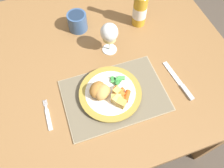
# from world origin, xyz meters

# --- Properties ---
(ground_plane) EXTENTS (6.00, 6.00, 0.00)m
(ground_plane) POSITION_xyz_m (0.00, 0.00, 0.00)
(ground_plane) COLOR #4C4238
(dining_table) EXTENTS (1.20, 0.96, 0.74)m
(dining_table) POSITION_xyz_m (0.00, 0.00, 0.65)
(dining_table) COLOR olive
(dining_table) RESTS_ON ground
(placemat) EXTENTS (0.38, 0.26, 0.01)m
(placemat) POSITION_xyz_m (0.05, -0.20, 0.74)
(placemat) COLOR gray
(placemat) RESTS_ON dining_table
(dinner_plate) EXTENTS (0.23, 0.23, 0.02)m
(dinner_plate) POSITION_xyz_m (0.03, -0.20, 0.76)
(dinner_plate) COLOR white
(dinner_plate) RESTS_ON placemat
(breaded_croquettes) EXTENTS (0.10, 0.10, 0.05)m
(breaded_croquettes) POSITION_xyz_m (-0.00, -0.19, 0.79)
(breaded_croquettes) COLOR #A87033
(breaded_croquettes) RESTS_ON dinner_plate
(green_beans_pile) EXTENTS (0.06, 0.05, 0.01)m
(green_beans_pile) POSITION_xyz_m (0.07, -0.16, 0.77)
(green_beans_pile) COLOR #4CA84C
(green_beans_pile) RESTS_ON dinner_plate
(glazed_carrots) EXTENTS (0.07, 0.08, 0.02)m
(glazed_carrots) POSITION_xyz_m (0.06, -0.22, 0.78)
(glazed_carrots) COLOR #CC5119
(glazed_carrots) RESTS_ON dinner_plate
(fork) EXTENTS (0.01, 0.12, 0.01)m
(fork) POSITION_xyz_m (-0.21, -0.21, 0.74)
(fork) COLOR silver
(fork) RESTS_ON dining_table
(table_knife) EXTENTS (0.04, 0.19, 0.01)m
(table_knife) POSITION_xyz_m (0.31, -0.24, 0.74)
(table_knife) COLOR silver
(table_knife) RESTS_ON dining_table
(wine_glass) EXTENTS (0.07, 0.07, 0.14)m
(wine_glass) POSITION_xyz_m (0.10, 0.01, 0.84)
(wine_glass) COLOR silver
(wine_glass) RESTS_ON dining_table
(bottle) EXTENTS (0.06, 0.06, 0.25)m
(bottle) POSITION_xyz_m (0.28, 0.12, 0.83)
(bottle) COLOR gold
(bottle) RESTS_ON dining_table
(roast_potatoes) EXTENTS (0.05, 0.09, 0.03)m
(roast_potatoes) POSITION_xyz_m (0.05, -0.24, 0.78)
(roast_potatoes) COLOR #E5BC66
(roast_potatoes) RESTS_ON dinner_plate
(drinking_cup) EXTENTS (0.08, 0.08, 0.08)m
(drinking_cup) POSITION_xyz_m (0.01, 0.18, 0.78)
(drinking_cup) COLOR #385684
(drinking_cup) RESTS_ON dining_table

